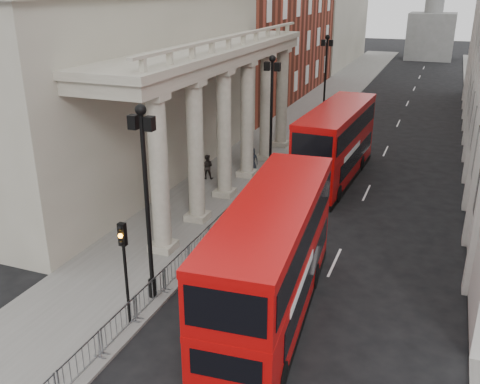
{
  "coord_description": "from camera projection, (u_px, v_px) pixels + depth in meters",
  "views": [
    {
      "loc": [
        10.01,
        -13.06,
        12.58
      ],
      "look_at": [
        1.02,
        10.13,
        2.92
      ],
      "focal_mm": 40.0,
      "sensor_mm": 36.0,
      "label": 1
    }
  ],
  "objects": [
    {
      "name": "lamp_post_north",
      "position": [
        325.0,
        74.0,
        48.99
      ],
      "size": [
        1.05,
        0.44,
        8.32
      ],
      "color": "black",
      "rests_on": "sidewalk_west"
    },
    {
      "name": "portico_building",
      "position": [
        124.0,
        89.0,
        36.29
      ],
      "size": [
        9.0,
        28.0,
        12.0
      ],
      "primitive_type": "cube",
      "color": "gray",
      "rests_on": "ground"
    },
    {
      "name": "bus_far",
      "position": [
        336.0,
        142.0,
        36.13
      ],
      "size": [
        3.38,
        11.77,
        5.03
      ],
      "rotation": [
        0.0,
        0.0,
        -0.05
      ],
      "color": "#B90808",
      "rests_on": "ground"
    },
    {
      "name": "pedestrian_c",
      "position": [
        252.0,
        160.0,
        37.95
      ],
      "size": [
        0.92,
        0.68,
        1.72
      ],
      "primitive_type": "imported",
      "rotation": [
        0.0,
        0.0,
        6.44
      ],
      "color": "black",
      "rests_on": "sidewalk_west"
    },
    {
      "name": "pedestrian_a",
      "position": [
        159.0,
        207.0,
        29.9
      ],
      "size": [
        0.72,
        0.56,
        1.75
      ],
      "primitive_type": "imported",
      "rotation": [
        0.0,
        0.0,
        -0.24
      ],
      "color": "black",
      "rests_on": "sidewalk_west"
    },
    {
      "name": "bus_near",
      "position": [
        272.0,
        258.0,
        20.75
      ],
      "size": [
        3.79,
        11.99,
        5.1
      ],
      "rotation": [
        0.0,
        0.0,
        0.08
      ],
      "color": "#BB0808",
      "rests_on": "ground"
    },
    {
      "name": "crowd_barriers",
      "position": [
        135.0,
        308.0,
        21.08
      ],
      "size": [
        0.5,
        18.75,
        1.1
      ],
      "color": "gray",
      "rests_on": "sidewalk_west"
    },
    {
      "name": "lamp_post_mid",
      "position": [
        271.0,
        110.0,
        35.08
      ],
      "size": [
        1.05,
        0.44,
        8.32
      ],
      "color": "black",
      "rests_on": "sidewalk_west"
    },
    {
      "name": "ground",
      "position": [
        112.0,
        358.0,
        19.27
      ],
      "size": [
        260.0,
        260.0,
        0.0
      ],
      "primitive_type": "plane",
      "color": "black",
      "rests_on": "ground"
    },
    {
      "name": "pedestrian_b",
      "position": [
        207.0,
        167.0,
        36.51
      ],
      "size": [
        0.97,
        0.84,
        1.71
      ],
      "primitive_type": "imported",
      "rotation": [
        0.0,
        0.0,
        3.4
      ],
      "color": "black",
      "rests_on": "sidewalk_west"
    },
    {
      "name": "west_building_far",
      "position": [
        327.0,
        2.0,
        88.73
      ],
      "size": [
        9.0,
        30.0,
        20.0
      ],
      "primitive_type": "cube",
      "color": "gray",
      "rests_on": "ground"
    },
    {
      "name": "sidewalk_west",
      "position": [
        280.0,
        140.0,
        46.34
      ],
      "size": [
        6.0,
        140.0,
        0.12
      ],
      "primitive_type": "cube",
      "color": "slate",
      "rests_on": "ground"
    },
    {
      "name": "lamp_post_south",
      "position": [
        146.0,
        192.0,
        21.18
      ],
      "size": [
        1.05,
        0.44,
        8.32
      ],
      "color": "black",
      "rests_on": "sidewalk_west"
    },
    {
      "name": "brick_building",
      "position": [
        266.0,
        0.0,
        60.55
      ],
      "size": [
        9.0,
        32.0,
        22.0
      ],
      "primitive_type": "cube",
      "color": "maroon",
      "rests_on": "ground"
    },
    {
      "name": "kerb",
      "position": [
        313.0,
        143.0,
        45.34
      ],
      "size": [
        0.2,
        140.0,
        0.14
      ],
      "primitive_type": "cube",
      "color": "slate",
      "rests_on": "ground"
    },
    {
      "name": "traffic_light",
      "position": [
        124.0,
        255.0,
        20.04
      ],
      "size": [
        0.28,
        0.33,
        4.3
      ],
      "color": "black",
      "rests_on": "sidewalk_west"
    }
  ]
}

